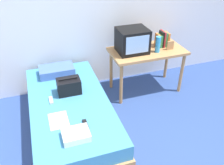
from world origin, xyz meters
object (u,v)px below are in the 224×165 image
Objects in this scene: remote_dark at (85,124)px; folded_towel at (76,135)px; magazine at (59,120)px; tv at (132,41)px; picture_frame at (170,45)px; remote_silver at (51,100)px; bed at (71,115)px; water_bottle at (158,44)px; handbag at (69,86)px; book_row at (162,39)px; desk at (147,55)px; pillow at (57,71)px.

folded_towel is (-0.13, -0.15, 0.03)m from remote_dark.
tv is at bearing 36.52° from magazine.
remote_silver is at bearing -167.50° from picture_frame.
folded_towel is (-0.04, -0.67, 0.28)m from bed.
handbag is at bearing -168.19° from water_bottle.
book_row reaches higher than water_bottle.
magazine is 2.01× the size of remote_silver.
book_row reaches higher than desk.
bed is 1.65m from water_bottle.
desk is at bearing 17.18° from handbag.
book_row is 0.83× the size of handbag.
picture_frame is 1.89m from remote_dark.
book_row reaches higher than bed.
pillow is 3.20× the size of remote_dark.
remote_silver is (-1.90, -0.42, -0.30)m from picture_frame.
remote_dark is 0.65m from remote_silver.
magazine is 0.32m from remote_dark.
remote_dark is (0.14, -1.22, -0.05)m from pillow.
book_row reaches higher than folded_towel.
bed is 8.06× the size of book_row.
bed is 0.46m from magazine.
book_row is (0.28, 0.06, 0.20)m from desk.
magazine is (-1.63, -0.81, -0.36)m from water_bottle.
handbag is (-1.64, -0.31, -0.21)m from picture_frame.
bed is 1.85m from book_row.
folded_towel is (-1.39, -1.24, -0.11)m from desk.
remote_silver is at bearing -166.31° from water_bottle.
desk reaches higher than handbag.
water_bottle is at bearing 17.71° from bed.
pillow is at bearing 171.02° from water_bottle.
pillow is 1.37m from folded_towel.
tv is 1.55m from remote_dark.
bed is 0.34m from remote_silver.
desk is at bearing 40.91° from remote_dark.
tv reaches higher than remote_silver.
picture_frame is (0.23, 0.01, -0.05)m from water_bottle.
pillow is at bearing 93.96° from bed.
folded_towel is (0.17, -0.72, 0.03)m from remote_silver.
book_row is at bearing 21.42° from bed.
handbag is at bearing 94.57° from remote_dark.
folded_towel is at bearing -131.34° from remote_dark.
tv is 1.57× the size of folded_towel.
folded_towel reaches higher than remote_dark.
handbag is at bearing 23.55° from remote_silver.
tv is 3.20× the size of picture_frame.
remote_silver is (-0.25, -0.11, -0.09)m from handbag.
bed is at bearing 100.54° from remote_dark.
bed is at bearing 86.61° from folded_towel.
desk is at bearing 134.81° from water_bottle.
tv is at bearing 28.62° from bed.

